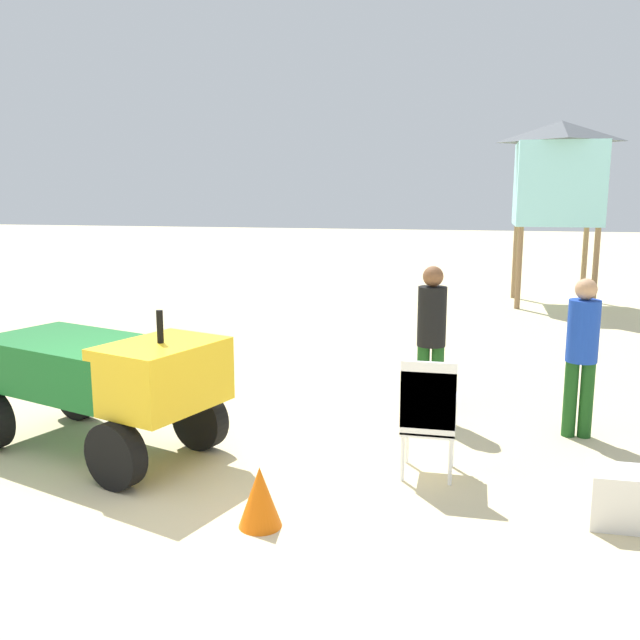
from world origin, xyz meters
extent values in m
plane|color=beige|center=(0.00, 0.00, 0.00)|extent=(80.00, 80.00, 0.00)
cube|color=#146023|center=(-1.28, 0.78, 0.85)|extent=(2.06, 1.62, 0.50)
cube|color=gold|center=(-0.14, 0.39, 0.90)|extent=(1.11, 1.30, 0.60)
cylinder|color=black|center=(-0.14, 0.39, 1.35)|extent=(0.08, 0.08, 0.30)
cylinder|color=black|center=(-0.01, 0.93, 0.30)|extent=(0.63, 0.36, 0.60)
cylinder|color=black|center=(-0.37, -0.11, 0.30)|extent=(0.63, 0.36, 0.60)
cylinder|color=black|center=(-1.72, 1.50, 0.30)|extent=(0.63, 0.36, 0.60)
cube|color=white|center=(2.26, 0.79, 0.44)|extent=(0.48, 0.48, 0.04)
cube|color=white|center=(2.26, 0.57, 0.64)|extent=(0.48, 0.04, 0.40)
cube|color=white|center=(2.26, 0.79, 0.53)|extent=(0.48, 0.48, 0.04)
cube|color=white|center=(2.26, 0.57, 0.73)|extent=(0.48, 0.04, 0.40)
cube|color=white|center=(2.26, 0.79, 0.62)|extent=(0.48, 0.48, 0.04)
cube|color=white|center=(2.26, 0.57, 0.82)|extent=(0.48, 0.04, 0.40)
cube|color=white|center=(2.26, 0.79, 0.71)|extent=(0.48, 0.48, 0.04)
cube|color=white|center=(2.26, 0.57, 0.91)|extent=(0.48, 0.04, 0.40)
cylinder|color=white|center=(2.47, 1.00, 0.21)|extent=(0.04, 0.04, 0.42)
cylinder|color=white|center=(2.05, 1.00, 0.21)|extent=(0.04, 0.04, 0.42)
cylinder|color=white|center=(2.47, 0.58, 0.21)|extent=(0.04, 0.04, 0.42)
cylinder|color=white|center=(2.05, 0.58, 0.21)|extent=(0.04, 0.04, 0.42)
ellipsoid|color=red|center=(-3.59, 2.98, 0.04)|extent=(2.35, 0.42, 0.08)
ellipsoid|color=orange|center=(-3.76, 3.14, 0.12)|extent=(2.22, 0.58, 0.08)
ellipsoid|color=white|center=(-3.72, 3.05, 0.20)|extent=(2.08, 0.65, 0.08)
ellipsoid|color=white|center=(-3.63, 3.09, 0.28)|extent=(2.37, 0.53, 0.08)
ellipsoid|color=orange|center=(-3.59, 3.09, 0.36)|extent=(2.21, 0.36, 0.08)
cylinder|color=#194C19|center=(3.65, 2.12, 0.41)|extent=(0.14, 0.14, 0.81)
cylinder|color=#194C19|center=(3.81, 2.12, 0.41)|extent=(0.14, 0.14, 0.81)
cylinder|color=#193FB2|center=(3.73, 2.12, 1.14)|extent=(0.32, 0.32, 0.65)
sphere|color=tan|center=(3.73, 2.12, 1.57)|extent=(0.22, 0.22, 0.22)
cylinder|color=#194C19|center=(2.09, 2.39, 0.42)|extent=(0.14, 0.14, 0.84)
cylinder|color=#194C19|center=(2.25, 2.39, 0.42)|extent=(0.14, 0.14, 0.84)
cylinder|color=black|center=(2.17, 2.39, 1.18)|extent=(0.32, 0.32, 0.67)
sphere|color=brown|center=(2.17, 2.39, 1.63)|extent=(0.23, 0.23, 0.23)
cylinder|color=olive|center=(3.56, 10.23, 0.89)|extent=(0.12, 0.12, 1.78)
cylinder|color=olive|center=(5.12, 10.23, 0.89)|extent=(0.12, 0.12, 1.78)
cylinder|color=olive|center=(3.56, 11.79, 0.89)|extent=(0.12, 0.12, 1.78)
cylinder|color=olive|center=(5.12, 11.79, 0.89)|extent=(0.12, 0.12, 1.78)
cube|color=#9AE7EE|center=(4.34, 11.01, 2.68)|extent=(1.80, 1.80, 1.80)
pyramid|color=#4C5156|center=(4.34, 11.01, 3.81)|extent=(1.98, 1.98, 0.45)
cone|color=orange|center=(1.06, -0.51, 0.24)|extent=(0.34, 0.34, 0.48)
cube|color=white|center=(3.79, 0.14, 0.22)|extent=(0.50, 0.38, 0.44)
camera|label=1|loc=(2.60, -5.25, 2.57)|focal=38.77mm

